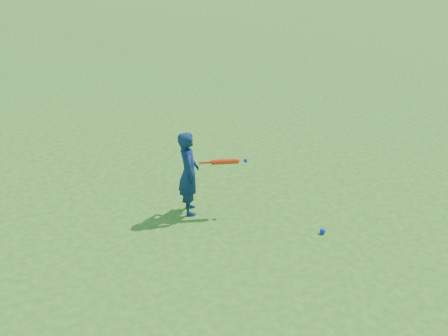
# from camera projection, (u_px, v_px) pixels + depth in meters

# --- Properties ---
(ground) EXTENTS (80.00, 80.00, 0.00)m
(ground) POSITION_uv_depth(u_px,v_px,m) (145.00, 192.00, 7.79)
(ground) COLOR #2F6D1A
(ground) RESTS_ON ground
(child) EXTENTS (0.41, 0.51, 1.23)m
(child) POSITION_uv_depth(u_px,v_px,m) (189.00, 173.00, 7.00)
(child) COLOR #0F2448
(child) RESTS_ON ground
(ground_ball_blue) EXTENTS (0.08, 0.08, 0.08)m
(ground_ball_blue) POSITION_uv_depth(u_px,v_px,m) (323.00, 231.00, 6.71)
(ground_ball_blue) COLOR #0C23D7
(ground_ball_blue) RESTS_ON ground
(bat_swing) EXTENTS (0.67, 0.20, 0.08)m
(bat_swing) POSITION_uv_depth(u_px,v_px,m) (226.00, 162.00, 6.94)
(bat_swing) COLOR red
(bat_swing) RESTS_ON ground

